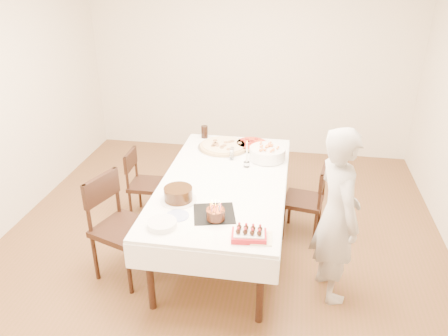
% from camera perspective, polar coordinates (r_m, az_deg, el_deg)
% --- Properties ---
extents(floor, '(5.00, 5.00, 0.00)m').
position_cam_1_polar(floor, '(4.43, -0.69, -10.37)').
color(floor, brown).
rests_on(floor, ground).
extents(wall_back, '(4.50, 0.04, 2.70)m').
position_cam_1_polar(wall_back, '(6.17, 3.46, 14.09)').
color(wall_back, beige).
rests_on(wall_back, floor).
extents(dining_table, '(1.15, 2.15, 0.75)m').
position_cam_1_polar(dining_table, '(4.25, 0.00, -6.01)').
color(dining_table, white).
rests_on(dining_table, floor).
extents(chair_right_savory, '(0.47, 0.47, 0.80)m').
position_cam_1_polar(chair_right_savory, '(4.49, 10.33, -4.20)').
color(chair_right_savory, black).
rests_on(chair_right_savory, floor).
extents(chair_left_savory, '(0.41, 0.41, 0.78)m').
position_cam_1_polar(chair_left_savory, '(4.81, -9.97, -2.14)').
color(chair_left_savory, black).
rests_on(chair_left_savory, floor).
extents(chair_left_dessert, '(0.63, 0.63, 0.96)m').
position_cam_1_polar(chair_left_dessert, '(3.94, -12.97, -7.78)').
color(chair_left_dessert, black).
rests_on(chair_left_dessert, floor).
extents(person, '(0.53, 0.64, 1.51)m').
position_cam_1_polar(person, '(3.62, 14.54, -6.08)').
color(person, '#A6A29D').
rests_on(person, floor).
extents(pizza_white, '(0.71, 0.71, 0.04)m').
position_cam_1_polar(pizza_white, '(4.72, -0.04, 2.90)').
color(pizza_white, beige).
rests_on(pizza_white, dining_table).
extents(pizza_pepperoni, '(0.48, 0.48, 0.04)m').
position_cam_1_polar(pizza_pepperoni, '(4.77, 3.62, 3.11)').
color(pizza_pepperoni, red).
rests_on(pizza_pepperoni, dining_table).
extents(red_placemat, '(0.22, 0.22, 0.01)m').
position_cam_1_polar(red_placemat, '(4.62, 6.49, 1.92)').
color(red_placemat, '#B21E1E').
rests_on(red_placemat, dining_table).
extents(pasta_bowl, '(0.40, 0.40, 0.12)m').
position_cam_1_polar(pasta_bowl, '(4.45, 5.68, 1.92)').
color(pasta_bowl, white).
rests_on(pasta_bowl, dining_table).
extents(taper_candle, '(0.07, 0.07, 0.28)m').
position_cam_1_polar(taper_candle, '(4.25, 3.00, 1.89)').
color(taper_candle, white).
rests_on(taper_candle, dining_table).
extents(shaker_pair, '(0.13, 0.13, 0.12)m').
position_cam_1_polar(shaker_pair, '(4.43, 1.00, 1.78)').
color(shaker_pair, white).
rests_on(shaker_pair, dining_table).
extents(cola_glass, '(0.10, 0.10, 0.14)m').
position_cam_1_polar(cola_glass, '(4.98, -2.56, 4.74)').
color(cola_glass, black).
rests_on(cola_glass, dining_table).
extents(layer_cake, '(0.38, 0.38, 0.12)m').
position_cam_1_polar(layer_cake, '(3.71, -5.99, -3.43)').
color(layer_cake, black).
rests_on(layer_cake, dining_table).
extents(cake_board, '(0.40, 0.40, 0.01)m').
position_cam_1_polar(cake_board, '(3.54, -1.30, -6.01)').
color(cake_board, black).
rests_on(cake_board, dining_table).
extents(birthday_cake, '(0.18, 0.18, 0.15)m').
position_cam_1_polar(birthday_cake, '(3.42, -1.11, -5.57)').
color(birthday_cake, '#3C1E10').
rests_on(birthday_cake, dining_table).
extents(strawberry_box, '(0.27, 0.20, 0.07)m').
position_cam_1_polar(strawberry_box, '(3.25, 3.28, -8.70)').
color(strawberry_box, '#A3121A').
rests_on(strawberry_box, dining_table).
extents(box_lid, '(0.28, 0.20, 0.02)m').
position_cam_1_polar(box_lid, '(3.27, 3.87, -9.14)').
color(box_lid, beige).
rests_on(box_lid, dining_table).
extents(plate_stack, '(0.23, 0.23, 0.05)m').
position_cam_1_polar(plate_stack, '(3.41, -8.09, -7.24)').
color(plate_stack, white).
rests_on(plate_stack, dining_table).
extents(china_plate, '(0.22, 0.22, 0.01)m').
position_cam_1_polar(china_plate, '(3.53, -6.10, -6.21)').
color(china_plate, white).
rests_on(china_plate, dining_table).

